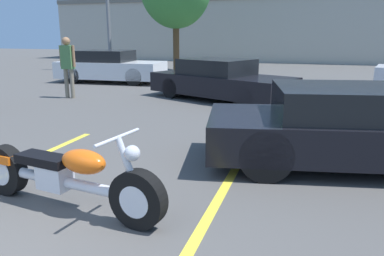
% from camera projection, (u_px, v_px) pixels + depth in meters
% --- Properties ---
extents(parking_stripe_middle, '(0.12, 4.50, 0.01)m').
position_uv_depth(parking_stripe_middle, '(216.00, 203.00, 4.33)').
color(parking_stripe_middle, yellow).
rests_on(parking_stripe_middle, ground).
extents(far_building, '(32.00, 4.20, 4.40)m').
position_uv_depth(far_building, '(270.00, 28.00, 26.47)').
color(far_building, '#B2AD9E').
rests_on(far_building, ground).
extents(motorcycle, '(2.52, 0.77, 0.94)m').
position_uv_depth(motorcycle, '(65.00, 177.00, 4.11)').
color(motorcycle, black).
rests_on(motorcycle, ground).
extents(show_car_hood_open, '(4.41, 2.51, 1.94)m').
position_uv_depth(show_car_hood_open, '(353.00, 127.00, 5.45)').
color(show_car_hood_open, black).
rests_on(show_car_hood_open, ground).
extents(parked_car_mid_left_row, '(4.61, 3.30, 1.19)m').
position_uv_depth(parked_car_mid_left_row, '(220.00, 81.00, 11.06)').
color(parked_car_mid_left_row, black).
rests_on(parked_car_mid_left_row, ground).
extents(parked_car_left_row, '(4.27, 1.98, 1.27)m').
position_uv_depth(parked_car_left_row, '(110.00, 67.00, 15.00)').
color(parked_car_left_row, white).
rests_on(parked_car_left_row, ground).
extents(spectator_by_show_car, '(0.52, 0.24, 1.81)m').
position_uv_depth(spectator_by_show_car, '(68.00, 62.00, 11.17)').
color(spectator_by_show_car, gray).
rests_on(spectator_by_show_car, ground).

